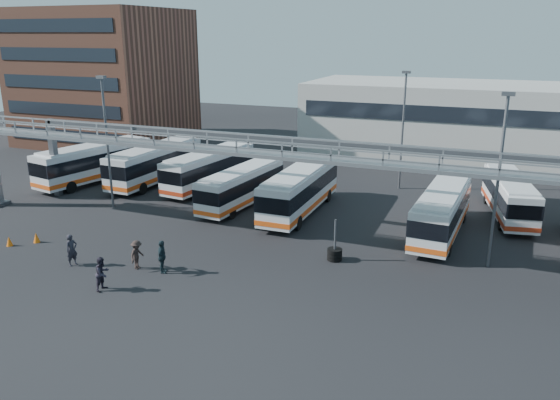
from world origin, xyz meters
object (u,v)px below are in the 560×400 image
at_px(pedestrian_c, 137,255).
at_px(pedestrian_a, 72,250).
at_px(pedestrian_b, 102,274).
at_px(light_pole_left, 107,136).
at_px(bus_7, 509,195).
at_px(bus_1, 156,162).
at_px(bus_6, 442,211).
at_px(cone_left, 9,241).
at_px(tire_stack, 335,253).
at_px(bus_4, 300,189).
at_px(light_pole_mid, 499,173).
at_px(light_pole_back, 403,124).
at_px(cone_right, 36,237).
at_px(bus_0, 95,161).
at_px(pedestrian_d, 162,257).
at_px(bus_2, 210,168).
at_px(bus_3, 242,185).

bearing_deg(pedestrian_c, pedestrian_a, 101.77).
height_order(pedestrian_b, pedestrian_c, pedestrian_b).
relative_size(light_pole_left, pedestrian_a, 5.31).
height_order(bus_7, pedestrian_b, bus_7).
xyz_separation_m(light_pole_left, bus_1, (-1.06, 7.54, -3.81)).
bearing_deg(pedestrian_a, pedestrian_c, -60.03).
height_order(light_pole_left, bus_7, light_pole_left).
xyz_separation_m(bus_6, cone_left, (-25.64, -12.51, -1.46)).
height_order(bus_1, tire_stack, bus_1).
bearing_deg(bus_4, bus_1, 167.38).
relative_size(light_pole_left, pedestrian_b, 5.45).
distance_m(bus_6, cone_left, 28.57).
bearing_deg(light_pole_mid, light_pole_back, 118.07).
bearing_deg(cone_right, bus_0, 115.79).
distance_m(light_pole_mid, pedestrian_a, 25.08).
height_order(light_pole_back, pedestrian_d, light_pole_back).
height_order(bus_2, bus_4, bus_4).
bearing_deg(light_pole_mid, bus_3, 164.41).
bearing_deg(bus_6, cone_left, -151.01).
bearing_deg(pedestrian_d, tire_stack, -76.85).
bearing_deg(bus_6, light_pole_back, 116.83).
xyz_separation_m(light_pole_mid, bus_4, (-13.80, 5.25, -3.84)).
xyz_separation_m(bus_0, bus_4, (20.61, -1.45, -0.06)).
bearing_deg(pedestrian_d, bus_7, -64.38).
bearing_deg(pedestrian_c, pedestrian_d, -90.75).
height_order(bus_6, bus_7, bus_6).
bearing_deg(cone_left, pedestrian_d, 1.29).
relative_size(light_pole_mid, pedestrian_b, 5.45).
relative_size(bus_3, bus_4, 0.90).
bearing_deg(bus_3, pedestrian_d, -78.96).
height_order(light_pole_mid, cone_right, light_pole_mid).
bearing_deg(bus_7, bus_0, 174.81).
bearing_deg(cone_right, bus_6, 24.93).
bearing_deg(bus_0, bus_4, 7.00).
height_order(light_pole_left, cone_left, light_pole_left).
relative_size(light_pole_left, cone_right, 15.01).
height_order(light_pole_left, pedestrian_b, light_pole_left).
bearing_deg(bus_0, bus_6, 6.55).
bearing_deg(bus_1, light_pole_back, 19.07).
relative_size(pedestrian_a, pedestrian_d, 0.98).
height_order(pedestrian_a, pedestrian_b, pedestrian_a).
distance_m(pedestrian_b, cone_left, 10.26).
bearing_deg(light_pole_mid, bus_4, 159.17).
height_order(pedestrian_b, pedestrian_d, pedestrian_d).
relative_size(bus_1, bus_4, 1.02).
bearing_deg(pedestrian_d, pedestrian_a, 82.06).
bearing_deg(light_pole_mid, bus_1, 163.62).
relative_size(bus_2, pedestrian_c, 6.35).
distance_m(light_pole_back, bus_0, 27.94).
bearing_deg(light_pole_mid, pedestrian_d, -155.24).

